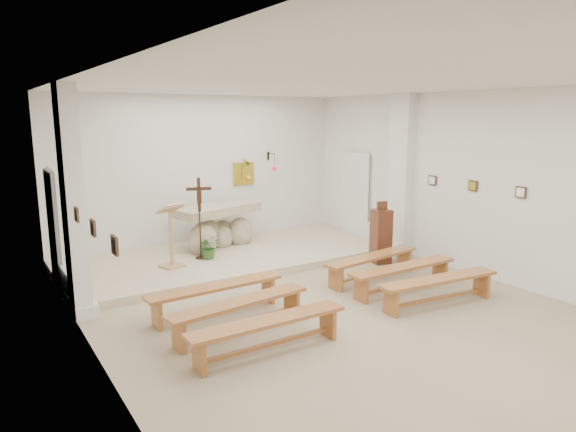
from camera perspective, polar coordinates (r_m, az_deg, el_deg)
ground at (r=8.26m, az=5.00°, el=-10.47°), size 7.00×10.00×0.00m
wall_left at (r=6.33m, az=-20.67°, el=-1.32°), size 0.02×10.00×3.50m
wall_right at (r=10.29m, az=20.81°, el=3.21°), size 0.02×10.00×3.50m
wall_back at (r=12.09m, az=-9.44°, el=4.85°), size 7.00×0.02×3.50m
ceiling at (r=7.70m, az=5.45°, el=14.45°), size 7.00×10.00×0.02m
sanctuary_platform at (r=11.07m, az=-6.11°, el=-4.47°), size 6.98×3.00×0.15m
pilaster_left at (r=8.28m, az=-22.79°, el=1.32°), size 0.26×0.55×3.50m
pilaster_right at (r=11.50m, az=12.45°, el=4.42°), size 0.26×0.55×3.50m
gold_wall_relief at (r=12.53m, az=-4.95°, el=4.71°), size 0.55×0.04×0.55m
sanctuary_lamp at (r=12.63m, az=-1.60°, el=5.52°), size 0.11×0.36×0.44m
station_frame_left_front at (r=5.57m, az=-18.71°, el=-3.11°), size 0.03×0.20×0.20m
station_frame_left_mid at (r=6.53m, az=-20.86°, el=-1.23°), size 0.03×0.20×0.20m
station_frame_left_rear at (r=7.49m, az=-22.45°, el=0.16°), size 0.03×0.20×0.20m
station_frame_right_front at (r=9.83m, az=24.45°, el=2.42°), size 0.03×0.20×0.20m
station_frame_right_mid at (r=10.40m, az=19.85°, el=3.18°), size 0.03×0.20×0.20m
station_frame_right_rear at (r=11.03m, az=15.75°, el=3.84°), size 0.03×0.20×0.20m
radiator_left at (r=9.29m, az=-23.24°, el=-7.15°), size 0.10×0.85×0.52m
radiator_right at (r=12.29m, az=10.07°, el=-2.08°), size 0.10×0.85×0.52m
altar at (r=11.51m, az=-7.83°, el=-1.50°), size 2.12×1.31×1.03m
lectern at (r=10.06m, az=-12.84°, el=-2.14°), size 0.53×0.48×1.27m
crucifix_stand at (r=10.52m, az=-9.80°, el=0.41°), size 0.50×0.22×1.67m
potted_plant at (r=10.63m, az=-8.80°, el=-3.40°), size 0.47×0.41×0.50m
donation_pedestal at (r=10.84m, az=10.29°, el=-2.19°), size 0.42×0.42×1.31m
bench_left_front at (r=8.08m, az=-8.01°, el=-8.40°), size 2.22×0.43×0.47m
bench_right_front at (r=9.77m, az=9.34°, el=-4.99°), size 2.24×0.62×0.47m
bench_left_second at (r=7.40m, az=-5.38°, el=-10.19°), size 2.23×0.60×0.47m
bench_right_second at (r=9.22m, az=12.67°, el=-6.10°), size 2.21×0.36×0.47m
bench_left_third at (r=6.75m, az=-2.19°, el=-12.31°), size 2.21×0.37×0.47m
bench_right_third at (r=8.70m, az=16.42°, el=-7.32°), size 2.23×0.58×0.47m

